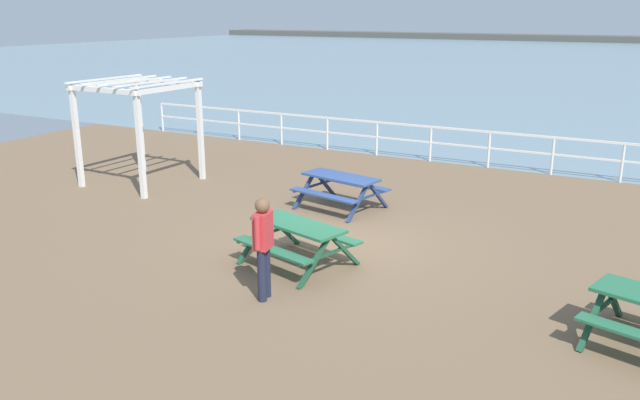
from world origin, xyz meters
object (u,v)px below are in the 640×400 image
at_px(picnic_table_near_left, 341,184).
at_px(visitor, 263,242).
at_px(lattice_pergola, 138,108).
at_px(picnic_table_far_left, 298,234).

distance_m(picnic_table_near_left, visitor, 5.08).
bearing_deg(picnic_table_near_left, lattice_pergola, -164.31).
bearing_deg(picnic_table_far_left, lattice_pergola, 170.68).
height_order(picnic_table_near_left, lattice_pergola, lattice_pergola).
height_order(picnic_table_near_left, picnic_table_far_left, same).
bearing_deg(picnic_table_far_left, visitor, -64.66).
bearing_deg(picnic_table_near_left, visitor, -65.47).
distance_m(picnic_table_near_left, picnic_table_far_left, 3.55).
height_order(visitor, lattice_pergola, lattice_pergola).
relative_size(visitor, lattice_pergola, 0.61).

